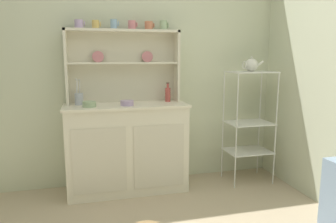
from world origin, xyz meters
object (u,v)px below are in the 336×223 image
object	(u,v)px
hutch_shelf_unit	(123,60)
utensil_jar	(79,99)
hutch_cabinet	(127,147)
jam_bottle	(168,94)
bowl_mixing_large	(89,104)
bakers_rack	(249,115)
porcelain_teapot	(251,65)
cup_lilac_0	(79,24)

from	to	relation	value
hutch_shelf_unit	utensil_jar	distance (m)	0.57
hutch_cabinet	jam_bottle	size ratio (longest dim) A/B	6.03
bowl_mixing_large	utensil_jar	bearing A→B (deg)	121.10
bowl_mixing_large	jam_bottle	bearing A→B (deg)	11.62
bowl_mixing_large	jam_bottle	distance (m)	0.79
bakers_rack	porcelain_teapot	bearing A→B (deg)	-180.00
jam_bottle	bowl_mixing_large	bearing A→B (deg)	-168.38
bakers_rack	jam_bottle	world-z (taller)	bakers_rack
bakers_rack	hutch_cabinet	bearing A→B (deg)	176.81
hutch_shelf_unit	bakers_rack	distance (m)	1.41
utensil_jar	hutch_cabinet	bearing A→B (deg)	-10.29
utensil_jar	jam_bottle	bearing A→B (deg)	0.49
cup_lilac_0	utensil_jar	xyz separation A→B (m)	(-0.03, -0.04, -0.69)
bakers_rack	utensil_jar	bearing A→B (deg)	174.98
cup_lilac_0	bowl_mixing_large	distance (m)	0.75
hutch_cabinet	porcelain_teapot	bearing A→B (deg)	-3.20
hutch_cabinet	bowl_mixing_large	world-z (taller)	bowl_mixing_large
hutch_cabinet	utensil_jar	distance (m)	0.65
bakers_rack	bowl_mixing_large	size ratio (longest dim) A/B	9.58
hutch_cabinet	utensil_jar	xyz separation A→B (m)	(-0.43, 0.08, 0.48)
hutch_cabinet	cup_lilac_0	distance (m)	1.24
bakers_rack	jam_bottle	size ratio (longest dim) A/B	6.00
bakers_rack	porcelain_teapot	size ratio (longest dim) A/B	5.27
cup_lilac_0	bowl_mixing_large	xyz separation A→B (m)	(0.06, -0.20, -0.72)
hutch_cabinet	porcelain_teapot	size ratio (longest dim) A/B	5.30
hutch_cabinet	bowl_mixing_large	bearing A→B (deg)	-167.92
hutch_shelf_unit	jam_bottle	xyz separation A→B (m)	(0.43, -0.08, -0.34)
bowl_mixing_large	porcelain_teapot	world-z (taller)	porcelain_teapot
bakers_rack	cup_lilac_0	distance (m)	1.91
hutch_cabinet	porcelain_teapot	distance (m)	1.49
hutch_cabinet	utensil_jar	bearing A→B (deg)	169.71
utensil_jar	hutch_shelf_unit	bearing A→B (deg)	11.22
bakers_rack	jam_bottle	bearing A→B (deg)	169.35
jam_bottle	utensil_jar	size ratio (longest dim) A/B	0.78
hutch_shelf_unit	utensil_jar	world-z (taller)	hutch_shelf_unit
cup_lilac_0	utensil_jar	world-z (taller)	cup_lilac_0
jam_bottle	utensil_jar	bearing A→B (deg)	-179.51
cup_lilac_0	bowl_mixing_large	world-z (taller)	cup_lilac_0
hutch_cabinet	utensil_jar	world-z (taller)	utensil_jar
cup_lilac_0	jam_bottle	size ratio (longest dim) A/B	0.48
hutch_shelf_unit	cup_lilac_0	world-z (taller)	cup_lilac_0
hutch_cabinet	bakers_rack	size ratio (longest dim) A/B	1.01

